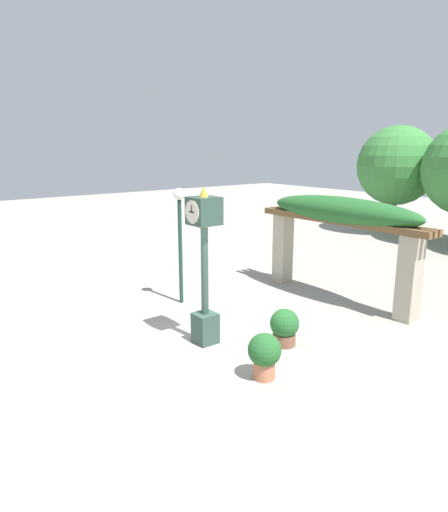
# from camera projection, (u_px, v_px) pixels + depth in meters

# --- Properties ---
(ground_plane) EXTENTS (60.00, 60.00, 0.00)m
(ground_plane) POSITION_uv_depth(u_px,v_px,m) (210.00, 337.00, 9.87)
(ground_plane) COLOR gray
(pedestal_clock) EXTENTS (0.55, 0.60, 3.28)m
(pedestal_clock) POSITION_uv_depth(u_px,v_px,m) (205.00, 261.00, 9.20)
(pedestal_clock) COLOR #2D473D
(pedestal_clock) RESTS_ON ground
(pergola) EXTENTS (5.15, 1.04, 2.75)m
(pergola) POSITION_uv_depth(u_px,v_px,m) (340.00, 220.00, 11.92)
(pergola) COLOR #A89E89
(pergola) RESTS_ON ground
(potted_plant_near_left) EXTENTS (0.60, 0.60, 0.84)m
(potted_plant_near_left) POSITION_uv_depth(u_px,v_px,m) (264.00, 354.00, 8.03)
(potted_plant_near_left) COLOR #B26B4C
(potted_plant_near_left) RESTS_ON ground
(potted_plant_near_right) EXTENTS (0.61, 0.61, 0.78)m
(potted_plant_near_right) POSITION_uv_depth(u_px,v_px,m) (284.00, 327.00, 9.41)
(potted_plant_near_right) COLOR brown
(potted_plant_near_right) RESTS_ON ground
(lamp_post) EXTENTS (0.30, 0.30, 3.01)m
(lamp_post) POSITION_uv_depth(u_px,v_px,m) (180.00, 224.00, 11.58)
(lamp_post) COLOR #19382D
(lamp_post) RESTS_ON ground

